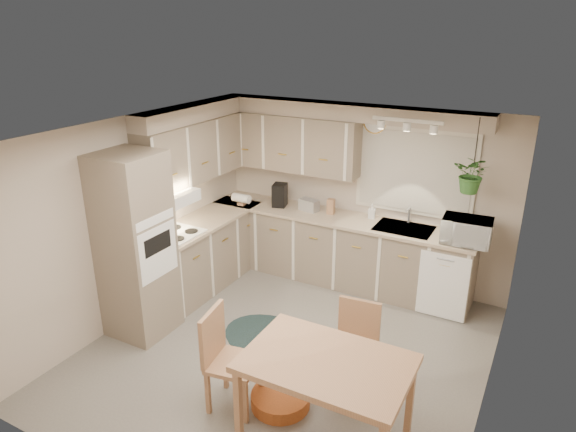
{
  "coord_description": "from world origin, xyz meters",
  "views": [
    {
      "loc": [
        2.24,
        -4.11,
        3.36
      ],
      "look_at": [
        -0.27,
        0.55,
        1.35
      ],
      "focal_mm": 32.0,
      "sensor_mm": 36.0,
      "label": 1
    }
  ],
  "objects_px": {
    "chair_back": "(352,352)",
    "pet_bed": "(280,399)",
    "braided_rug": "(269,337)",
    "dining_table": "(325,403)",
    "microwave": "(467,228)",
    "chair_left": "(234,361)"
  },
  "relations": [
    {
      "from": "chair_back",
      "to": "dining_table",
      "type": "bearing_deg",
      "value": 88.08
    },
    {
      "from": "chair_back",
      "to": "pet_bed",
      "type": "distance_m",
      "value": 0.8
    },
    {
      "from": "chair_back",
      "to": "chair_left",
      "type": "bearing_deg",
      "value": 31.79
    },
    {
      "from": "chair_back",
      "to": "pet_bed",
      "type": "bearing_deg",
      "value": 38.34
    },
    {
      "from": "chair_left",
      "to": "chair_back",
      "type": "height_order",
      "value": "chair_left"
    },
    {
      "from": "chair_left",
      "to": "braided_rug",
      "type": "xyz_separation_m",
      "value": [
        -0.27,
        1.08,
        -0.48
      ]
    },
    {
      "from": "pet_bed",
      "to": "microwave",
      "type": "bearing_deg",
      "value": 65.54
    },
    {
      "from": "pet_bed",
      "to": "dining_table",
      "type": "bearing_deg",
      "value": -21.84
    },
    {
      "from": "chair_back",
      "to": "braided_rug",
      "type": "relative_size",
      "value": 0.81
    },
    {
      "from": "pet_bed",
      "to": "chair_left",
      "type": "bearing_deg",
      "value": -153.98
    },
    {
      "from": "braided_rug",
      "to": "pet_bed",
      "type": "xyz_separation_m",
      "value": [
        0.64,
        -0.9,
        0.06
      ]
    },
    {
      "from": "braided_rug",
      "to": "microwave",
      "type": "height_order",
      "value": "microwave"
    },
    {
      "from": "dining_table",
      "to": "pet_bed",
      "type": "height_order",
      "value": "dining_table"
    },
    {
      "from": "dining_table",
      "to": "microwave",
      "type": "bearing_deg",
      "value": 78.06
    },
    {
      "from": "braided_rug",
      "to": "microwave",
      "type": "distance_m",
      "value": 2.6
    },
    {
      "from": "braided_rug",
      "to": "chair_back",
      "type": "bearing_deg",
      "value": -19.72
    },
    {
      "from": "chair_back",
      "to": "braided_rug",
      "type": "height_order",
      "value": "chair_back"
    },
    {
      "from": "chair_back",
      "to": "microwave",
      "type": "height_order",
      "value": "microwave"
    },
    {
      "from": "dining_table",
      "to": "chair_left",
      "type": "relative_size",
      "value": 1.38
    },
    {
      "from": "pet_bed",
      "to": "chair_back",
      "type": "bearing_deg",
      "value": 43.57
    },
    {
      "from": "chair_left",
      "to": "microwave",
      "type": "height_order",
      "value": "microwave"
    },
    {
      "from": "chair_left",
      "to": "braided_rug",
      "type": "distance_m",
      "value": 1.21
    }
  ]
}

